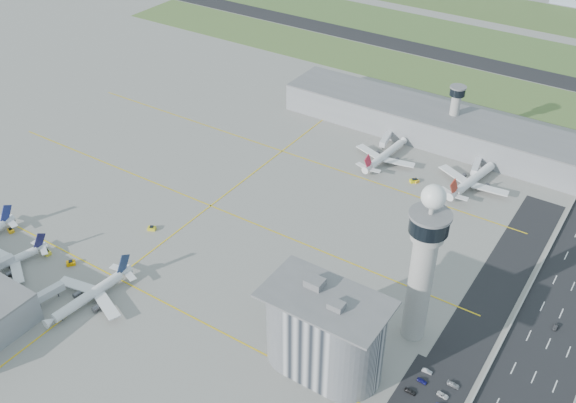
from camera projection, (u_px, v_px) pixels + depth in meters
The scene contains 35 objects.
ground at pixel (241, 273), 260.73m from camera, with size 1000.00×1000.00×0.00m, color gray.
grass_strip_0 at pixel (421, 73), 423.47m from camera, with size 480.00×50.00×0.08m, color #4E6630.
grass_strip_1 at pixel (462, 38), 474.73m from camera, with size 480.00×60.00×0.08m, color #4D6E34.
grass_strip_2 at pixel (497, 8), 529.41m from camera, with size 480.00×70.00×0.08m, color #3B5327.
runway at pixel (442, 54), 448.75m from camera, with size 480.00×22.00×0.10m, color black.
highway at pixel (523, 402), 208.97m from camera, with size 28.00×500.00×0.10m, color black.
barrier_left at pixel (482, 382), 214.96m from camera, with size 0.60×500.00×1.20m, color #9E9E99.
landside_road at pixel (439, 388), 213.39m from camera, with size 18.00×260.00×0.08m, color black.
taxiway_line_h_0 at pixel (117, 278), 258.22m from camera, with size 260.00×0.60×0.01m, color yellow.
taxiway_line_h_1 at pixel (211, 206), 299.22m from camera, with size 260.00×0.60×0.01m, color yellow.
taxiway_line_h_2 at pixel (282, 151), 340.23m from camera, with size 260.00×0.60×0.01m, color yellow.
taxiway_line_v at pixel (211, 206), 299.22m from camera, with size 0.60×260.00×0.01m, color yellow.
control_tower at pixel (424, 259), 213.66m from camera, with size 14.00×14.00×64.50m.
secondary_tower at pixel (455, 109), 338.94m from camera, with size 8.60×8.60×31.90m.
admin_building at pixel (324, 332), 213.51m from camera, with size 42.00×24.00×33.50m.
terminal_pier at pixel (468, 134), 339.34m from camera, with size 210.00×32.00×15.80m.
airplane_near_b at pixel (4, 260), 259.92m from camera, with size 35.23×29.95×9.87m, color white, non-canonical shape.
airplane_near_c at pixel (87, 291), 243.46m from camera, with size 40.84×34.71×11.43m, color white, non-canonical shape.
airplane_far_a at pixel (386, 151), 329.63m from camera, with size 40.17×34.14×11.25m, color white, non-canonical shape.
airplane_far_b at pixel (475, 174), 310.09m from camera, with size 44.15×37.53×12.36m, color white, non-canonical shape.
jet_bridge_near_2 at pixel (31, 306), 241.24m from camera, with size 14.00×3.00×5.70m, color silver, non-canonical shape.
jet_bridge_far_0 at pixel (389, 135), 348.40m from camera, with size 14.00×3.00×5.70m, color silver, non-canonical shape.
jet_bridge_far_1 at pixel (478, 162), 325.91m from camera, with size 14.00×3.00×5.70m, color silver, non-canonical shape.
tug_0 at pixel (11, 230), 282.51m from camera, with size 2.23×3.24×1.88m, color #F2AC12, non-canonical shape.
tug_1 at pixel (47, 252), 269.87m from camera, with size 2.39×3.47×2.02m, color yellow, non-canonical shape.
tug_2 at pixel (71, 263), 264.32m from camera, with size 2.47×3.59×2.08m, color #DF9501, non-canonical shape.
tug_3 at pixel (152, 228), 283.68m from camera, with size 2.33×3.39×1.97m, color yellow, non-canonical shape.
tug_4 at pixel (416, 180), 315.39m from camera, with size 2.16×3.15×1.83m, color gold, non-canonical shape.
tug_5 at pixel (413, 181), 315.11m from camera, with size 2.31×3.36×1.95m, color yellow, non-canonical shape.
car_lot_3 at pixel (410, 391), 211.73m from camera, with size 1.61×3.96×1.15m, color black.
car_lot_4 at pixel (422, 381), 215.24m from camera, with size 1.44×3.58×1.22m, color navy.
car_lot_5 at pixel (427, 371), 218.62m from camera, with size 1.26×3.60×1.19m, color #B7B9C1.
car_lot_10 at pixel (443, 395), 210.49m from camera, with size 1.85×4.01×1.11m, color white.
car_lot_11 at pixel (453, 385), 213.91m from camera, with size 1.75×4.30×1.25m, color #9A9CA1.
car_hw_1 at pixel (556, 327), 235.44m from camera, with size 1.32×3.80×1.25m, color black.
Camera 1 is at (124.16, -153.64, 173.71)m, focal length 40.00 mm.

